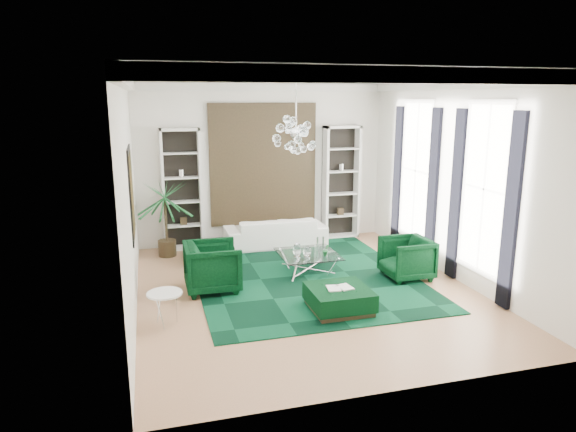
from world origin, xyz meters
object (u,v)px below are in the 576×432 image
object	(u,v)px
armchair_left	(213,267)
coffee_table	(308,263)
armchair_right	(406,258)
palm	(165,209)
side_table	(165,309)
ottoman_side	(211,252)
ottoman_front	(339,299)
sofa	(275,232)

from	to	relation	value
armchair_left	coffee_table	bearing A→B (deg)	-76.70
armchair_right	coffee_table	distance (m)	1.95
armchair_left	palm	bearing A→B (deg)	16.81
armchair_left	palm	xyz separation A→B (m)	(-0.72, 2.38, 0.63)
side_table	ottoman_side	bearing A→B (deg)	70.38
side_table	palm	distance (m)	3.78
ottoman_side	ottoman_front	bearing A→B (deg)	-61.73
armchair_right	coffee_table	size ratio (longest dim) A/B	0.77
armchair_left	ottoman_front	world-z (taller)	armchair_left
coffee_table	ottoman_front	world-z (taller)	coffee_table
armchair_left	armchair_right	distance (m)	3.75
sofa	armchair_left	xyz separation A→B (m)	(-1.80, -2.50, 0.10)
ottoman_side	side_table	distance (m)	3.20
ottoman_front	sofa	bearing A→B (deg)	91.35
coffee_table	ottoman_side	size ratio (longest dim) A/B	1.29
armchair_right	palm	xyz separation A→B (m)	(-4.46, 2.73, 0.68)
coffee_table	palm	bearing A→B (deg)	144.73
armchair_left	side_table	distance (m)	1.60
ottoman_front	palm	size ratio (longest dim) A/B	0.45
armchair_left	armchair_right	bearing A→B (deg)	-95.43
sofa	side_table	size ratio (longest dim) A/B	4.36
ottoman_side	sofa	bearing A→B (deg)	25.58
palm	sofa	bearing A→B (deg)	2.66
armchair_right	ottoman_side	distance (m)	4.13
palm	coffee_table	bearing A→B (deg)	-35.27
armchair_right	ottoman_front	xyz separation A→B (m)	(-1.84, -1.14, -0.21)
sofa	coffee_table	xyz separation A→B (m)	(0.18, -2.03, -0.15)
ottoman_side	coffee_table	bearing A→B (deg)	-34.55
armchair_left	side_table	size ratio (longest dim) A/B	1.81
ottoman_front	palm	world-z (taller)	palm
sofa	coffee_table	distance (m)	2.04
sofa	ottoman_front	bearing A→B (deg)	91.35
sofa	armchair_right	xyz separation A→B (m)	(1.93, -2.85, 0.06)
sofa	ottoman_side	bearing A→B (deg)	25.58
sofa	coffee_table	size ratio (longest dim) A/B	2.05
coffee_table	ottoman_side	xyz separation A→B (m)	(-1.81, 1.25, 0.00)
ottoman_side	palm	bearing A→B (deg)	143.32
sofa	palm	distance (m)	2.63
armchair_right	ottoman_front	distance (m)	2.17
armchair_right	side_table	xyz separation A→B (m)	(-4.64, -0.95, -0.14)
ottoman_side	palm	size ratio (longest dim) A/B	0.42
ottoman_front	ottoman_side	bearing A→B (deg)	118.27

